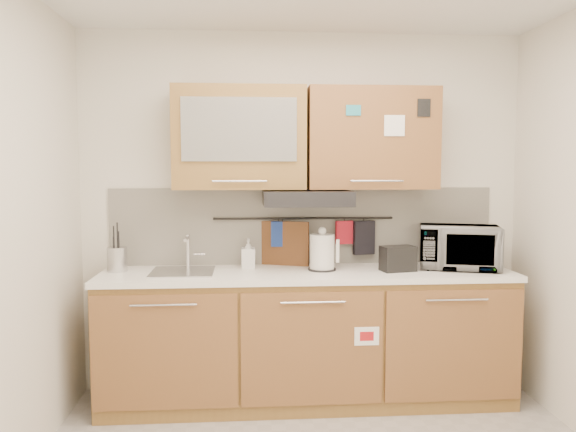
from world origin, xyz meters
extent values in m
plane|color=silver|center=(0.00, 1.50, 1.30)|extent=(3.20, 0.00, 3.20)
cube|color=olive|center=(0.00, 1.20, 0.44)|extent=(2.80, 0.60, 0.88)
cube|color=black|center=(0.00, 1.20, 0.05)|extent=(2.80, 0.54, 0.10)
cube|color=brown|center=(-0.93, 0.89, 0.47)|extent=(0.91, 0.02, 0.74)
cylinder|color=silver|center=(-0.93, 0.86, 0.78)|extent=(0.41, 0.01, 0.01)
cube|color=brown|center=(0.00, 0.89, 0.47)|extent=(0.91, 0.02, 0.74)
cylinder|color=silver|center=(0.00, 0.86, 0.78)|extent=(0.41, 0.01, 0.01)
cube|color=brown|center=(0.93, 0.89, 0.47)|extent=(0.91, 0.02, 0.74)
cylinder|color=silver|center=(0.93, 0.86, 0.78)|extent=(0.41, 0.01, 0.01)
cube|color=white|center=(0.00, 1.19, 0.90)|extent=(2.82, 0.62, 0.04)
cube|color=silver|center=(0.00, 1.49, 1.20)|extent=(2.80, 0.02, 0.56)
cube|color=olive|center=(-0.46, 1.32, 1.83)|extent=(0.90, 0.35, 0.70)
cube|color=silver|center=(-0.46, 1.14, 1.88)|extent=(0.76, 0.02, 0.42)
cube|color=brown|center=(0.46, 1.32, 1.83)|extent=(0.90, 0.35, 0.70)
cube|color=white|center=(0.58, 1.14, 1.91)|extent=(0.14, 0.00, 0.14)
cube|color=black|center=(0.00, 1.25, 1.42)|extent=(0.60, 0.46, 0.10)
cube|color=silver|center=(-0.85, 1.20, 0.92)|extent=(0.42, 0.40, 0.03)
cylinder|color=silver|center=(-0.83, 1.36, 1.04)|extent=(0.03, 0.03, 0.24)
cylinder|color=silver|center=(-0.83, 1.28, 1.14)|extent=(0.02, 0.18, 0.02)
cylinder|color=black|center=(0.00, 1.45, 1.26)|extent=(1.30, 0.02, 0.02)
cylinder|color=silver|center=(-1.30, 1.27, 1.00)|extent=(0.15, 0.15, 0.17)
cylinder|color=black|center=(-1.32, 1.28, 1.08)|extent=(0.01, 0.01, 0.31)
cylinder|color=black|center=(-1.28, 1.25, 1.06)|extent=(0.01, 0.01, 0.28)
cylinder|color=black|center=(-1.30, 1.29, 1.09)|extent=(0.01, 0.01, 0.33)
cylinder|color=black|center=(-1.32, 1.25, 1.04)|extent=(0.01, 0.01, 0.25)
cylinder|color=silver|center=(0.10, 1.22, 1.04)|extent=(0.20, 0.20, 0.25)
sphere|color=silver|center=(0.10, 1.22, 1.19)|extent=(0.06, 0.06, 0.06)
cube|color=silver|center=(0.21, 1.20, 1.06)|extent=(0.03, 0.04, 0.16)
cylinder|color=black|center=(0.10, 1.22, 0.93)|extent=(0.19, 0.19, 0.01)
cube|color=black|center=(0.62, 1.15, 1.01)|extent=(0.25, 0.18, 0.17)
cube|color=black|center=(0.58, 1.14, 1.08)|extent=(0.08, 0.11, 0.01)
cube|color=black|center=(0.66, 1.15, 1.08)|extent=(0.08, 0.11, 0.01)
imported|color=#999999|center=(1.08, 1.22, 1.07)|extent=(0.62, 0.50, 0.30)
imported|color=#999999|center=(-0.41, 1.33, 1.03)|extent=(0.09, 0.10, 0.21)
cube|color=brown|center=(-0.16, 1.44, 1.00)|extent=(0.37, 0.17, 0.48)
cube|color=navy|center=(-0.18, 1.44, 1.15)|extent=(0.11, 0.03, 0.18)
cube|color=black|center=(0.44, 1.44, 1.12)|extent=(0.16, 0.08, 0.25)
cube|color=#B21727|center=(0.30, 1.44, 1.16)|extent=(0.14, 0.05, 0.17)
camera|label=1|loc=(-0.41, -2.60, 1.63)|focal=35.00mm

